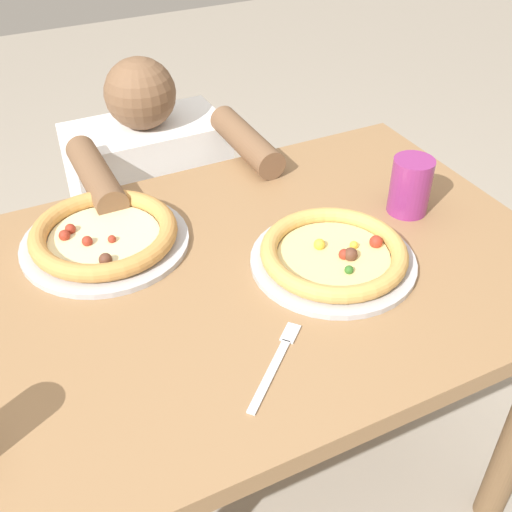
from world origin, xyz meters
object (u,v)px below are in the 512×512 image
(drink_cup_colored, at_px, (410,186))
(fork, at_px, (277,361))
(pizza_near, at_px, (334,255))
(diner_seated, at_px, (158,236))
(pizza_far, at_px, (104,236))

(drink_cup_colored, xyz_separation_m, fork, (-0.46, -0.26, -0.06))
(pizza_near, xyz_separation_m, diner_seated, (-0.15, 0.69, -0.36))
(pizza_near, relative_size, diner_seated, 0.34)
(diner_seated, bearing_deg, pizza_far, -117.61)
(fork, bearing_deg, drink_cup_colored, 30.06)
(drink_cup_colored, bearing_deg, fork, -149.94)
(pizza_near, height_order, diner_seated, diner_seated)
(pizza_near, distance_m, pizza_far, 0.45)
(pizza_far, bearing_deg, diner_seated, 62.39)
(diner_seated, bearing_deg, drink_cup_colored, -57.34)
(pizza_far, xyz_separation_m, drink_cup_colored, (0.62, -0.17, 0.04))
(drink_cup_colored, distance_m, diner_seated, 0.82)
(drink_cup_colored, bearing_deg, pizza_near, -159.94)
(pizza_near, bearing_deg, fork, -140.78)
(pizza_far, bearing_deg, drink_cup_colored, -15.14)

